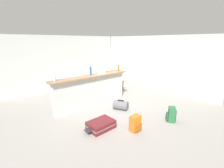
% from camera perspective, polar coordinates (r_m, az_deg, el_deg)
% --- Properties ---
extents(ground_plane, '(13.00, 13.00, 0.05)m').
position_cam_1_polar(ground_plane, '(5.90, -0.35, -7.51)').
color(ground_plane, gray).
extents(wall_back, '(6.60, 0.10, 2.50)m').
position_cam_1_polar(wall_back, '(8.07, -14.64, 7.64)').
color(wall_back, silver).
rests_on(wall_back, ground_plane).
extents(wall_right, '(0.10, 6.00, 2.50)m').
position_cam_1_polar(wall_right, '(7.99, 15.26, 7.53)').
color(wall_right, silver).
rests_on(wall_right, ground_plane).
extents(partition_half_wall, '(2.80, 0.20, 1.06)m').
position_cam_1_polar(partition_half_wall, '(5.65, -7.20, -2.69)').
color(partition_half_wall, silver).
rests_on(partition_half_wall, ground_plane).
extents(bar_countertop, '(2.96, 0.40, 0.05)m').
position_cam_1_polar(bar_countertop, '(5.50, -7.40, 2.81)').
color(bar_countertop, '#93704C').
rests_on(bar_countertop, partition_half_wall).
extents(bottle_clear, '(0.07, 0.07, 0.30)m').
position_cam_1_polar(bottle_clear, '(4.93, -20.12, 2.56)').
color(bottle_clear, silver).
rests_on(bottle_clear, bar_countertop).
extents(bottle_blue, '(0.06, 0.06, 0.29)m').
position_cam_1_polar(bottle_blue, '(5.54, -7.69, 4.68)').
color(bottle_blue, '#284C89').
rests_on(bottle_blue, bar_countertop).
extents(bottle_amber, '(0.07, 0.07, 0.25)m').
position_cam_1_polar(bottle_amber, '(6.21, 2.35, 5.79)').
color(bottle_amber, '#9E661E').
rests_on(bottle_amber, bar_countertop).
extents(grocery_bag, '(0.26, 0.18, 0.22)m').
position_cam_1_polar(grocery_bag, '(5.71, -3.92, 4.75)').
color(grocery_bag, silver).
rests_on(grocery_bag, bar_countertop).
extents(dining_table, '(1.10, 0.80, 0.74)m').
position_cam_1_polar(dining_table, '(7.89, -0.82, 3.52)').
color(dining_table, brown).
rests_on(dining_table, ground_plane).
extents(dining_chair_near_partition, '(0.48, 0.48, 0.93)m').
position_cam_1_polar(dining_chair_near_partition, '(7.46, 1.92, 1.79)').
color(dining_chair_near_partition, '#4C331E').
rests_on(dining_chair_near_partition, ground_plane).
extents(pendant_lamp, '(0.34, 0.34, 0.82)m').
position_cam_1_polar(pendant_lamp, '(7.74, -0.45, 11.89)').
color(pendant_lamp, black).
extents(suitcase_flat_maroon, '(0.84, 0.51, 0.22)m').
position_cam_1_polar(suitcase_flat_maroon, '(4.34, -4.05, -14.48)').
color(suitcase_flat_maroon, maroon).
rests_on(suitcase_flat_maroon, ground_plane).
extents(backpack_orange, '(0.28, 0.25, 0.42)m').
position_cam_1_polar(backpack_orange, '(4.24, 8.39, -13.97)').
color(backpack_orange, orange).
rests_on(backpack_orange, ground_plane).
extents(backpack_green, '(0.34, 0.33, 0.42)m').
position_cam_1_polar(backpack_green, '(4.96, 20.61, -10.29)').
color(backpack_green, '#286B3D').
rests_on(backpack_green, ground_plane).
extents(duffel_bag_grey, '(0.49, 0.57, 0.34)m').
position_cam_1_polar(duffel_bag_grey, '(5.42, 3.17, -7.64)').
color(duffel_bag_grey, slate).
rests_on(duffel_bag_grey, ground_plane).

